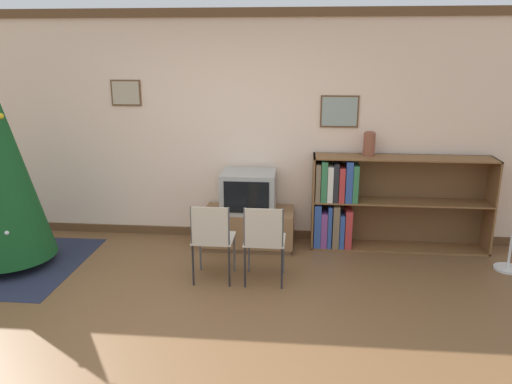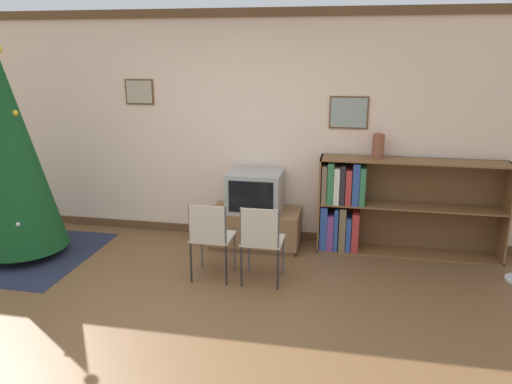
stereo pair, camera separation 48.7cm
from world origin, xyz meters
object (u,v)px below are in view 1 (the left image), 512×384
at_px(folding_chair_right, 264,239).
at_px(vase, 369,143).
at_px(television, 249,191).
at_px(bookshelf, 365,203).
at_px(tv_console, 249,228).
at_px(folding_chair_left, 212,238).

relative_size(folding_chair_right, vase, 3.00).
relative_size(television, bookshelf, 0.30).
height_order(tv_console, bookshelf, bookshelf).
height_order(tv_console, folding_chair_right, folding_chair_right).
height_order(folding_chair_right, vase, vase).
distance_m(television, vase, 1.48).
distance_m(tv_console, bookshelf, 1.38).
height_order(television, bookshelf, bookshelf).
relative_size(television, vase, 2.26).
relative_size(tv_console, folding_chair_right, 1.28).
bearing_deg(folding_chair_left, bookshelf, 34.45).
bearing_deg(folding_chair_left, folding_chair_right, 0.00).
bearing_deg(television, folding_chair_right, -75.46).
bearing_deg(tv_console, vase, 6.42).
height_order(tv_console, television, television).
distance_m(tv_console, folding_chair_right, 1.05).
bearing_deg(folding_chair_right, folding_chair_left, 180.00).
distance_m(tv_console, vase, 1.70).
relative_size(tv_console, television, 1.70).
bearing_deg(folding_chair_left, television, 75.46).
distance_m(folding_chair_left, folding_chair_right, 0.51).
distance_m(bookshelf, vase, 0.69).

